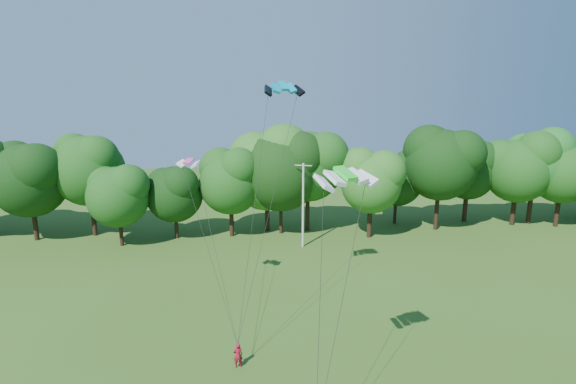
{
  "coord_description": "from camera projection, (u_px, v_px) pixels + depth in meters",
  "views": [
    {
      "loc": [
        0.11,
        -11.84,
        15.89
      ],
      "look_at": [
        2.43,
        13.0,
        10.11
      ],
      "focal_mm": 28.0,
      "sensor_mm": 36.0,
      "label": 1
    }
  ],
  "objects": [
    {
      "name": "utility_pole",
      "position": [
        303.0,
        205.0,
        45.17
      ],
      "size": [
        1.67,
        0.63,
        8.68
      ],
      "rotation": [
        0.0,
        0.0,
        -0.33
      ],
      "color": "beige",
      "rests_on": "ground"
    },
    {
      "name": "kite_flyer_left",
      "position": [
        238.0,
        355.0,
        26.05
      ],
      "size": [
        0.63,
        0.48,
        1.53
      ],
      "primitive_type": "imported",
      "rotation": [
        0.0,
        0.0,
        3.37
      ],
      "color": "maroon",
      "rests_on": "ground"
    },
    {
      "name": "kite_teal",
      "position": [
        283.0,
        86.0,
        28.87
      ],
      "size": [
        2.67,
        1.59,
        0.65
      ],
      "rotation": [
        0.0,
        0.0,
        0.22
      ],
      "color": "#0589A9",
      "rests_on": "ground"
    },
    {
      "name": "kite_green",
      "position": [
        345.0,
        173.0,
        19.7
      ],
      "size": [
        3.02,
        2.17,
        0.51
      ],
      "rotation": [
        0.0,
        0.0,
        0.38
      ],
      "color": "#22E72E",
      "rests_on": "ground"
    },
    {
      "name": "kite_pink",
      "position": [
        189.0,
        161.0,
        31.18
      ],
      "size": [
        1.76,
        1.36,
        0.35
      ],
      "rotation": [
        0.0,
        0.0,
        -0.43
      ],
      "color": "#E94092",
      "rests_on": "ground"
    },
    {
      "name": "tree_back_center",
      "position": [
        281.0,
        156.0,
        48.5
      ],
      "size": [
        9.61,
        9.61,
        13.97
      ],
      "color": "#312213",
      "rests_on": "ground"
    },
    {
      "name": "tree_back_east",
      "position": [
        535.0,
        163.0,
        52.46
      ],
      "size": [
        8.12,
        8.12,
        11.81
      ],
      "color": "#331D14",
      "rests_on": "ground"
    }
  ]
}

